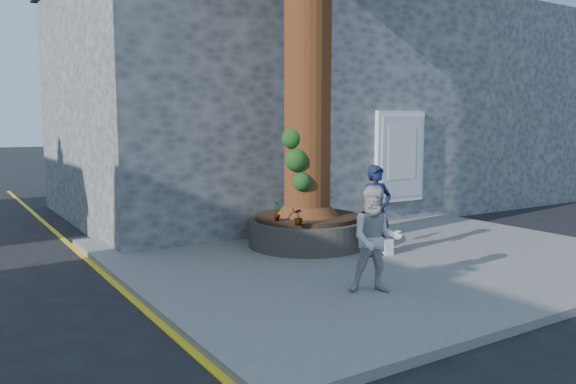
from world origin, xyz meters
TOP-DOWN VIEW (x-y plane):
  - ground at (0.00, 0.00)m, footprint 120.00×120.00m
  - pavement at (1.50, 1.00)m, footprint 9.00×8.00m
  - yellow_line at (-3.05, 1.00)m, footprint 0.10×30.00m
  - stone_shop at (2.50, 7.20)m, footprint 10.30×8.30m
  - neighbour_shop at (10.50, 7.20)m, footprint 6.00×8.00m
  - planter at (0.80, 2.00)m, footprint 2.30×2.30m
  - man at (1.36, 0.61)m, footprint 0.64×0.45m
  - woman at (-0.14, -1.08)m, footprint 0.93×0.89m
  - shopping_bag at (1.56, 0.53)m, footprint 0.21×0.14m
  - plant_a at (-0.05, 1.74)m, footprint 0.25×0.24m
  - plant_b at (1.65, 1.15)m, footprint 0.28×0.28m
  - plant_c at (0.03, 1.15)m, footprint 0.18×0.18m
  - plant_d at (1.65, 2.52)m, footprint 0.33×0.32m

SIDE VIEW (x-z plane):
  - ground at x=0.00m, z-range 0.00..0.00m
  - yellow_line at x=-3.05m, z-range 0.00..0.01m
  - pavement at x=1.50m, z-range 0.00..0.12m
  - shopping_bag at x=1.56m, z-range 0.12..0.40m
  - planter at x=0.80m, z-range 0.11..0.71m
  - plant_d at x=1.65m, z-range 0.72..0.99m
  - plant_c at x=0.03m, z-range 0.72..1.02m
  - woman at x=-0.14m, z-range 0.12..1.64m
  - plant_b at x=1.65m, z-range 0.72..1.10m
  - plant_a at x=-0.05m, z-range 0.72..1.12m
  - man at x=1.36m, z-range 0.12..1.76m
  - neighbour_shop at x=10.50m, z-range 0.00..6.00m
  - stone_shop at x=2.50m, z-range 0.01..6.31m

